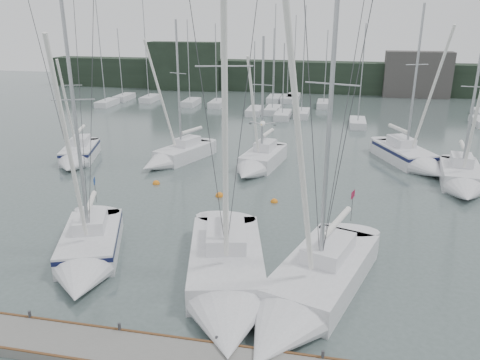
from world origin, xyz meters
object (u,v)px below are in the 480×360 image
at_px(sailboat_near_right, 305,297).
at_px(sailboat_mid_e, 462,181).
at_px(sailboat_mid_c, 257,163).
at_px(buoy_c, 156,184).
at_px(sailboat_near_left, 87,256).
at_px(sailboat_mid_d, 413,159).
at_px(buoy_a, 220,196).
at_px(sailboat_mid_a, 77,156).
at_px(sailboat_near_center, 227,287).
at_px(sailboat_mid_b, 173,157).
at_px(buoy_b, 274,202).

height_order(sailboat_near_right, sailboat_mid_e, sailboat_near_right).
height_order(sailboat_mid_c, buoy_c, sailboat_mid_c).
distance_m(sailboat_near_left, sailboat_mid_c, 18.33).
xyz_separation_m(sailboat_mid_d, buoy_a, (-14.49, -10.05, -0.66)).
bearing_deg(sailboat_mid_a, buoy_a, -37.20).
relative_size(sailboat_near_left, sailboat_mid_d, 1.01).
xyz_separation_m(sailboat_near_center, sailboat_mid_b, (-9.32, 19.24, -0.04)).
relative_size(sailboat_mid_e, buoy_a, 20.69).
relative_size(sailboat_mid_a, buoy_c, 19.69).
bearing_deg(sailboat_near_left, sailboat_mid_d, 27.35).
height_order(sailboat_mid_d, buoy_b, sailboat_mid_d).
bearing_deg(sailboat_near_center, buoy_b, 73.69).
xyz_separation_m(sailboat_mid_b, buoy_b, (9.88, -7.20, -0.57)).
bearing_deg(sailboat_mid_d, buoy_b, -159.17).
height_order(sailboat_mid_b, sailboat_mid_c, sailboat_mid_b).
height_order(buoy_a, buoy_b, buoy_a).
height_order(sailboat_near_center, sailboat_mid_c, sailboat_near_center).
bearing_deg(sailboat_near_left, sailboat_near_center, -31.28).
bearing_deg(sailboat_mid_c, sailboat_mid_b, -173.62).
relative_size(buoy_a, buoy_c, 1.07).
bearing_deg(buoy_c, buoy_a, -15.95).
bearing_deg(sailboat_mid_a, sailboat_near_right, -56.88).
relative_size(sailboat_near_right, buoy_b, 31.98).
height_order(sailboat_near_left, buoy_c, sailboat_near_left).
distance_m(buoy_b, buoy_c, 9.58).
distance_m(sailboat_near_right, sailboat_mid_c, 19.60).
distance_m(sailboat_mid_e, buoy_c, 22.96).
bearing_deg(buoy_b, sailboat_near_right, -76.25).
xyz_separation_m(sailboat_near_left, sailboat_mid_a, (-9.87, 16.19, 0.01)).
height_order(sailboat_near_right, buoy_a, sailboat_near_right).
distance_m(sailboat_mid_d, buoy_b, 14.77).
bearing_deg(buoy_a, sailboat_near_right, -60.84).
height_order(sailboat_mid_c, sailboat_mid_d, sailboat_mid_d).
distance_m(sailboat_near_left, sailboat_near_right, 11.34).
bearing_deg(buoy_c, sailboat_near_center, -57.58).
bearing_deg(sailboat_mid_e, buoy_a, -157.04).
relative_size(sailboat_near_left, buoy_c, 25.28).
relative_size(sailboat_mid_e, buoy_c, 22.05).
bearing_deg(buoy_b, sailboat_mid_c, 109.14).
distance_m(sailboat_mid_c, sailboat_mid_d, 13.34).
xyz_separation_m(sailboat_near_right, sailboat_mid_a, (-21.10, 17.72, -0.01)).
bearing_deg(sailboat_near_center, sailboat_mid_e, 37.71).
distance_m(sailboat_mid_a, sailboat_mid_c, 15.84).
height_order(sailboat_mid_a, sailboat_mid_b, sailboat_mid_b).
bearing_deg(sailboat_mid_b, sailboat_mid_e, 17.38).
xyz_separation_m(sailboat_mid_c, buoy_a, (-1.66, -6.39, -0.61)).
xyz_separation_m(buoy_a, buoy_c, (-5.41, 1.55, 0.00)).
relative_size(sailboat_near_left, buoy_a, 23.73).
relative_size(sailboat_mid_c, buoy_c, 20.50).
xyz_separation_m(sailboat_near_right, buoy_b, (-2.97, 12.15, -0.61)).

